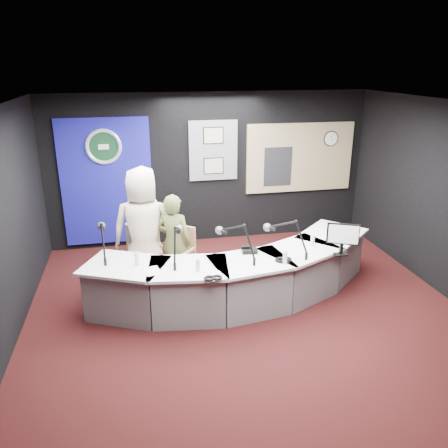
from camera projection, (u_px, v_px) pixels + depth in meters
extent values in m
plane|color=black|center=(250.00, 318.00, 6.12)|extent=(6.00, 6.00, 0.00)
cube|color=silver|center=(255.00, 107.00, 5.16)|extent=(6.00, 6.00, 0.02)
cube|color=black|center=(210.00, 169.00, 8.40)|extent=(6.00, 0.02, 2.80)
cube|color=black|center=(375.00, 375.00, 2.88)|extent=(6.00, 0.02, 2.80)
cube|color=navy|center=(107.00, 182.00, 8.06)|extent=(1.60, 0.05, 2.30)
torus|color=silver|center=(103.00, 147.00, 7.80)|extent=(0.63, 0.07, 0.63)
cylinder|color=#0E331B|center=(104.00, 147.00, 7.81)|extent=(0.48, 0.01, 0.48)
cube|color=slate|center=(213.00, 151.00, 8.27)|extent=(0.90, 0.04, 1.10)
cube|color=gray|center=(213.00, 136.00, 8.14)|extent=(0.34, 0.02, 0.27)
cube|color=gray|center=(214.00, 166.00, 8.33)|extent=(0.34, 0.02, 0.27)
cube|color=#9C8861|center=(300.00, 158.00, 8.66)|extent=(2.12, 0.06, 1.32)
cube|color=#F8DB9C|center=(300.00, 158.00, 8.65)|extent=(2.00, 0.02, 1.20)
cube|color=black|center=(278.00, 167.00, 8.60)|extent=(0.55, 0.02, 0.75)
cylinder|color=white|center=(331.00, 139.00, 8.63)|extent=(0.28, 0.01, 0.28)
cube|color=slate|center=(143.00, 244.00, 6.98)|extent=(0.50, 0.10, 0.70)
imported|color=beige|center=(144.00, 230.00, 6.65)|extent=(1.01, 0.74, 1.90)
imported|color=#576032|center=(174.00, 243.00, 6.70)|extent=(0.65, 0.55, 1.50)
cube|color=black|center=(343.00, 234.00, 6.16)|extent=(0.42, 0.21, 0.30)
cube|color=black|center=(250.00, 250.00, 6.36)|extent=(0.23, 0.19, 0.05)
torus|color=black|center=(283.00, 260.00, 6.09)|extent=(0.22, 0.22, 0.04)
torus|color=black|center=(213.00, 278.00, 5.57)|extent=(0.20, 0.20, 0.03)
cube|color=white|center=(152.00, 271.00, 5.79)|extent=(0.24, 0.30, 0.00)
cube|color=white|center=(216.00, 276.00, 5.66)|extent=(0.26, 0.32, 0.00)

